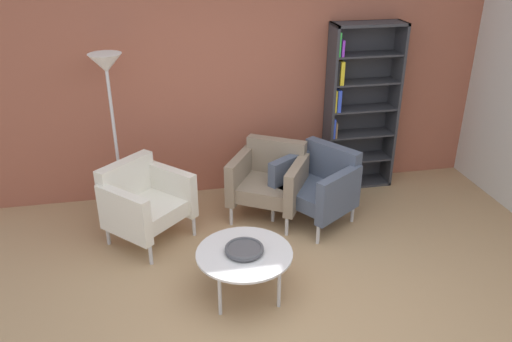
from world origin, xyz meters
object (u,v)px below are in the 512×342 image
(coffee_table_low, at_px, (244,255))
(decorative_bowl, at_px, (244,249))
(floor_lamp_torchiere, at_px, (108,84))
(bookshelf_tall, at_px, (357,108))
(armchair_near_window, at_px, (270,179))
(armchair_corner_red, at_px, (318,184))
(armchair_by_bookshelf, at_px, (144,201))

(coffee_table_low, height_order, decorative_bowl, decorative_bowl)
(coffee_table_low, height_order, floor_lamp_torchiere, floor_lamp_torchiere)
(coffee_table_low, bearing_deg, bookshelf_tall, 47.84)
(armchair_near_window, distance_m, armchair_corner_red, 0.51)
(decorative_bowl, bearing_deg, floor_lamp_torchiere, 124.56)
(armchair_corner_red, bearing_deg, floor_lamp_torchiere, -138.00)
(armchair_corner_red, relative_size, floor_lamp_torchiere, 0.54)
(decorative_bowl, relative_size, armchair_near_window, 0.34)
(bookshelf_tall, xyz_separation_m, armchair_by_bookshelf, (-2.43, -0.77, -0.53))
(floor_lamp_torchiere, bearing_deg, decorative_bowl, -55.44)
(armchair_near_window, bearing_deg, decorative_bowl, -80.70)
(armchair_corner_red, bearing_deg, decorative_bowl, -77.03)
(bookshelf_tall, bearing_deg, armchair_corner_red, -131.53)
(armchair_by_bookshelf, relative_size, floor_lamp_torchiere, 0.55)
(armchair_by_bookshelf, bearing_deg, decorative_bowl, -95.67)
(armchair_near_window, distance_m, floor_lamp_torchiere, 1.87)
(decorative_bowl, distance_m, floor_lamp_torchiere, 2.11)
(armchair_near_window, bearing_deg, floor_lamp_torchiere, -159.20)
(bookshelf_tall, xyz_separation_m, armchair_corner_red, (-0.66, -0.75, -0.53))
(decorative_bowl, distance_m, armchair_by_bookshelf, 1.30)
(coffee_table_low, distance_m, armchair_corner_red, 1.41)
(bookshelf_tall, relative_size, armchair_by_bookshelf, 2.00)
(bookshelf_tall, height_order, decorative_bowl, bookshelf_tall)
(bookshelf_tall, xyz_separation_m, coffee_table_low, (-1.62, -1.79, -0.57))
(armchair_by_bookshelf, height_order, floor_lamp_torchiere, floor_lamp_torchiere)
(decorative_bowl, relative_size, armchair_by_bookshelf, 0.34)
(coffee_table_low, distance_m, armchair_near_window, 1.35)
(decorative_bowl, xyz_separation_m, armchair_near_window, (0.49, 1.25, -0.02))
(bookshelf_tall, xyz_separation_m, floor_lamp_torchiere, (-2.67, -0.27, 0.50))
(armchair_near_window, height_order, armchair_by_bookshelf, same)
(decorative_bowl, height_order, armchair_near_window, armchair_near_window)
(armchair_by_bookshelf, bearing_deg, bookshelf_tall, -26.49)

